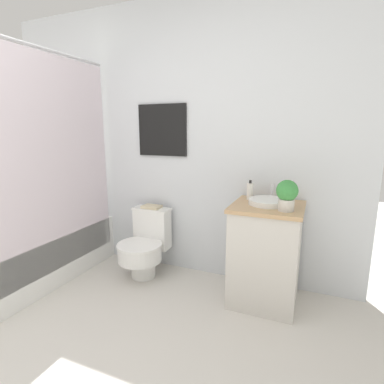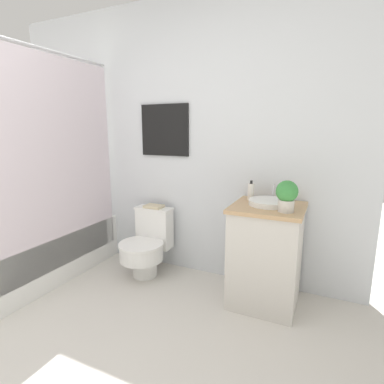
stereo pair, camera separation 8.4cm
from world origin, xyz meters
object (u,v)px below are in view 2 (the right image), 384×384
at_px(soap_bottle, 251,192).
at_px(book_on_tank, 154,206).
at_px(sink, 269,202).
at_px(potted_plant, 287,195).
at_px(toilet, 147,244).

bearing_deg(soap_bottle, book_on_tank, 178.15).
relative_size(sink, potted_plant, 1.53).
bearing_deg(toilet, book_on_tank, 90.00).
bearing_deg(book_on_tank, soap_bottle, -1.85).
relative_size(toilet, sink, 1.83).
bearing_deg(soap_bottle, toilet, -173.47).
distance_m(toilet, soap_bottle, 1.11).
distance_m(toilet, book_on_tank, 0.37).
height_order(sink, potted_plant, potted_plant).
distance_m(toilet, sink, 1.23).
height_order(sink, book_on_tank, sink).
relative_size(sink, soap_bottle, 2.10).
bearing_deg(sink, potted_plant, -45.59).
bearing_deg(toilet, sink, 0.32).
xyz_separation_m(toilet, soap_bottle, (0.95, 0.11, 0.57)).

